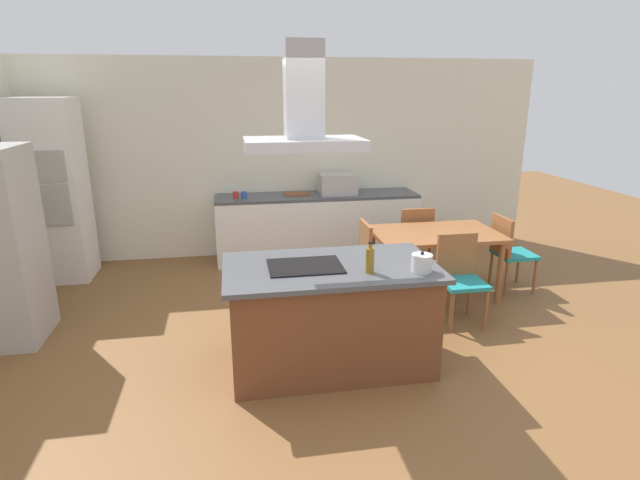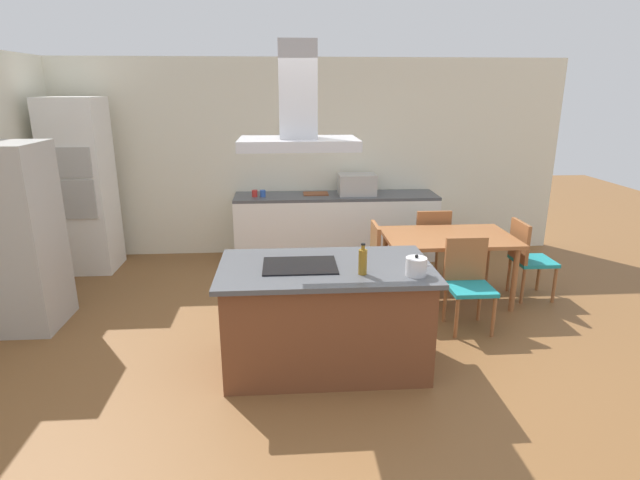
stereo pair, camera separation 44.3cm
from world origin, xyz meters
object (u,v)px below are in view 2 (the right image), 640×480
Objects in this scene: refrigerator at (9,238)px; range_hood at (298,115)px; coffee_mug_red at (255,193)px; chair_at_right_end at (527,255)px; tea_kettle at (416,266)px; wall_oven_stack at (81,186)px; chair_at_left_end at (365,258)px; coffee_mug_blue at (263,193)px; chair_facing_island at (468,278)px; countertop_microwave at (357,184)px; olive_oil_bottle at (363,261)px; chair_facing_back_wall at (430,239)px; cutting_board at (316,194)px; cooktop at (300,265)px; dining_table at (448,243)px.

range_hood reaches higher than refrigerator.
coffee_mug_red reaches higher than chair_at_right_end.
wall_oven_stack is at bearing 140.87° from tea_kettle.
tea_kettle reaches higher than chair_at_left_end.
chair_facing_island is (2.08, -2.17, -0.44)m from coffee_mug_blue.
coffee_mug_red is 0.10× the size of chair_at_left_end.
chair_at_left_end is at bearing -94.30° from countertop_microwave.
countertop_microwave is 2.38m from chair_at_right_end.
countertop_microwave reaches higher than chair_at_left_end.
olive_oil_bottle is at bearing -20.16° from refrigerator.
coffee_mug_red is at bearing 39.31° from refrigerator.
olive_oil_bottle is at bearing -144.07° from chair_facing_island.
coffee_mug_red is at bearing 4.59° from wall_oven_stack.
coffee_mug_red is 3.48m from chair_at_right_end.
tea_kettle is 3.87m from refrigerator.
refrigerator reaches higher than olive_oil_bottle.
chair_facing_back_wall is (0.78, 2.24, -0.46)m from tea_kettle.
chair_facing_island is at bearing -90.00° from chair_facing_back_wall.
refrigerator is 2.04× the size of chair_facing_island.
coffee_mug_red is (-1.39, -0.06, -0.09)m from countertop_microwave.
range_hood is (0.51, -2.82, 1.16)m from coffee_mug_red.
range_hood is at bearing 163.31° from tea_kettle.
chair_at_right_end is at bearing -26.01° from coffee_mug_red.
countertop_microwave is 1.47× the size of cutting_board.
refrigerator is at bearing 175.72° from chair_facing_island.
cooktop is at bearing -120.01° from chair_at_left_end.
chair_facing_island reaches higher than dining_table.
coffee_mug_red is 0.06× the size of dining_table.
coffee_mug_blue is at bearing 153.26° from chair_at_right_end.
chair_facing_island is at bearing -44.91° from coffee_mug_red.
coffee_mug_red and coffee_mug_blue have the same top height.
chair_facing_back_wall is at bearing 90.00° from dining_table.
coffee_mug_blue reaches higher than chair_at_right_end.
cooktop is 3.01m from countertop_microwave.
refrigerator is at bearing 161.26° from tea_kettle.
dining_table is at bearing -17.07° from wall_oven_stack.
coffee_mug_blue is 3.04m from chair_facing_island.
olive_oil_bottle is at bearing -127.91° from dining_table.
tea_kettle is 2.41× the size of coffee_mug_blue.
dining_table is at bearing -0.00° from chair_at_left_end.
coffee_mug_blue is 0.10× the size of chair_at_left_end.
olive_oil_bottle is 2.65m from chair_at_right_end.
cutting_board is 3.02m from wall_oven_stack.
chair_facing_back_wall is (4.36, -0.67, -0.59)m from wall_oven_stack.
cooktop is 1.83m from chair_facing_island.
olive_oil_bottle is 0.28× the size of chair_facing_island.
wall_oven_stack is (-3.17, 2.86, 0.09)m from olive_oil_bottle.
olive_oil_bottle is 1.55m from chair_facing_island.
coffee_mug_blue is 0.06× the size of dining_table.
chair_at_left_end is (3.52, 0.33, -0.40)m from refrigerator.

